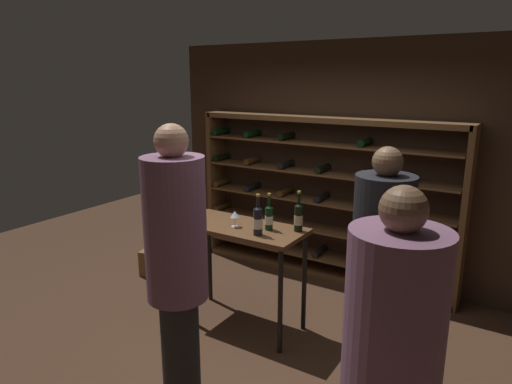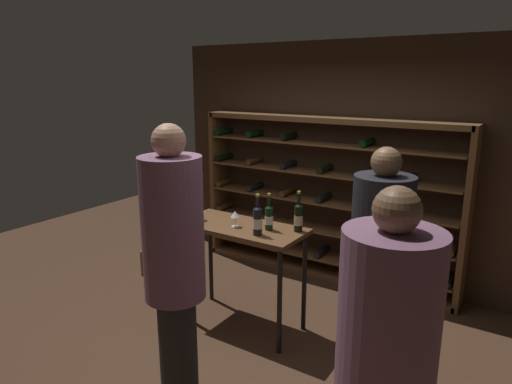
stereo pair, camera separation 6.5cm
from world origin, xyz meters
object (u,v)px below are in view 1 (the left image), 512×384
at_px(person_guest_blue_shirt, 177,261).
at_px(wine_bottle_gold_foil, 258,220).
at_px(wine_glass_stemmed_right, 200,210).
at_px(wine_crate, 163,262).
at_px(tasting_table, 241,239).
at_px(wine_rack, 320,199).
at_px(wine_glass_stemmed_center, 235,215).
at_px(person_bystander_red_print, 392,354).
at_px(person_guest_plum_blouse, 381,259).
at_px(wine_bottle_red_label, 269,217).
at_px(wine_bottle_black_capsule, 298,217).

height_order(person_guest_blue_shirt, wine_bottle_gold_foil, person_guest_blue_shirt).
bearing_deg(wine_glass_stemmed_right, person_guest_blue_shirt, -57.30).
bearing_deg(wine_crate, tasting_table, -17.21).
distance_m(wine_rack, wine_bottle_gold_foil, 1.61).
bearing_deg(wine_glass_stemmed_center, person_bystander_red_print, -34.77).
height_order(wine_crate, wine_glass_stemmed_center, wine_glass_stemmed_center).
xyz_separation_m(person_guest_plum_blouse, wine_bottle_red_label, (-1.08, 0.21, 0.09)).
bearing_deg(wine_bottle_gold_foil, person_bystander_red_print, -37.96).
distance_m(person_guest_blue_shirt, wine_bottle_red_label, 1.25).
distance_m(person_guest_plum_blouse, wine_crate, 3.00).
bearing_deg(wine_bottle_red_label, wine_rack, 95.81).
bearing_deg(wine_bottle_gold_foil, tasting_table, 154.04).
bearing_deg(wine_bottle_red_label, wine_bottle_black_capsule, 23.80).
distance_m(tasting_table, wine_crate, 1.67).
relative_size(person_guest_plum_blouse, wine_glass_stemmed_right, 13.45).
distance_m(tasting_table, person_bystander_red_print, 2.20).
relative_size(wine_bottle_gold_foil, wine_glass_stemmed_center, 2.45).
xyz_separation_m(wine_rack, wine_glass_stemmed_center, (-0.16, -1.52, 0.17)).
bearing_deg(wine_crate, wine_glass_stemmed_right, -27.18).
xyz_separation_m(person_guest_plum_blouse, wine_glass_stemmed_center, (-1.38, 0.11, 0.08)).
xyz_separation_m(person_bystander_red_print, wine_bottle_black_capsule, (-1.25, 1.45, 0.11)).
bearing_deg(wine_bottle_red_label, person_guest_blue_shirt, -88.63).
xyz_separation_m(wine_bottle_black_capsule, wine_bottle_red_label, (-0.24, -0.11, -0.01)).
bearing_deg(wine_bottle_red_label, wine_glass_stemmed_center, -162.19).
xyz_separation_m(wine_bottle_red_label, wine_glass_stemmed_center, (-0.30, -0.10, -0.01)).
height_order(wine_crate, wine_glass_stemmed_right, wine_glass_stemmed_right).
relative_size(tasting_table, wine_glass_stemmed_center, 8.10).
xyz_separation_m(person_bystander_red_print, wine_bottle_red_label, (-1.49, 1.34, 0.10)).
relative_size(wine_rack, wine_crate, 6.57).
xyz_separation_m(person_guest_plum_blouse, wine_bottle_gold_foil, (-1.09, 0.04, 0.10)).
bearing_deg(tasting_table, wine_bottle_gold_foil, -25.96).
bearing_deg(person_guest_plum_blouse, person_guest_blue_shirt, -110.88).
distance_m(wine_rack, wine_glass_stemmed_center, 1.54).
relative_size(wine_rack, wine_glass_stemmed_right, 22.81).
relative_size(wine_crate, wine_bottle_red_label, 1.43).
bearing_deg(person_bystander_red_print, wine_glass_stemmed_right, -29.16).
relative_size(wine_rack, person_bystander_red_print, 1.70).
relative_size(wine_bottle_black_capsule, wine_bottle_gold_foil, 1.00).
bearing_deg(person_guest_blue_shirt, tasting_table, -1.05).
relative_size(wine_bottle_black_capsule, wine_glass_stemmed_center, 2.46).
bearing_deg(wine_glass_stemmed_right, wine_glass_stemmed_center, 4.00).
relative_size(wine_rack, person_guest_plum_blouse, 1.70).
relative_size(tasting_table, wine_bottle_gold_foil, 3.30).
distance_m(wine_rack, person_guest_blue_shirt, 2.68).
distance_m(person_bystander_red_print, wine_bottle_black_capsule, 1.91).
relative_size(wine_rack, wine_bottle_black_capsule, 8.59).
relative_size(wine_bottle_red_label, wine_glass_stemmed_right, 2.44).
height_order(person_guest_blue_shirt, wine_glass_stemmed_right, person_guest_blue_shirt).
relative_size(person_bystander_red_print, person_guest_plum_blouse, 1.00).
height_order(tasting_table, wine_crate, tasting_table).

